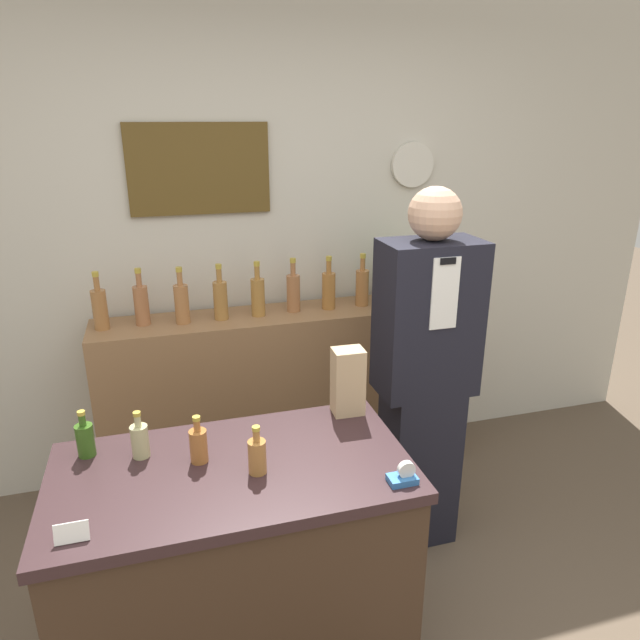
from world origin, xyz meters
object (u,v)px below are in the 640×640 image
Objects in this scene: shopkeeper at (424,378)px; tape_dispenser at (404,476)px; paper_bag at (348,381)px; potted_plant at (403,269)px.

shopkeeper reaches higher than tape_dispenser.
potted_plant is at bearing 56.13° from paper_bag.
shopkeeper is 4.78× the size of potted_plant.
shopkeeper is at bearing 32.67° from paper_bag.
tape_dispenser is at bearing -87.10° from paper_bag.
paper_bag is at bearing -147.33° from shopkeeper.
tape_dispenser is (-0.46, -0.78, 0.08)m from shopkeeper.
potted_plant is 1.38× the size of paper_bag.
potted_plant is (0.17, 0.66, 0.35)m from shopkeeper.
paper_bag is 0.49m from tape_dispenser.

